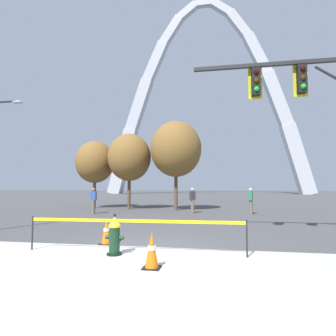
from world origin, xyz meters
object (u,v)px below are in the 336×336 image
Objects in this scene: monument_arch at (205,107)px; pedestrian_walking_right at (251,201)px; traffic_cone_by_hydrant at (152,251)px; pedestrian_standing_center at (193,200)px; traffic_cone_mid_sidewalk at (106,232)px; pedestrian_walking_left at (93,200)px; fire_hydrant at (115,236)px.

monument_arch reaches higher than pedestrian_walking_right.
traffic_cone_by_hydrant is 0.46× the size of pedestrian_standing_center.
traffic_cone_by_hydrant is 0.02× the size of monument_arch.
traffic_cone_mid_sidewalk is 9.36m from pedestrian_walking_left.
monument_arch is 51.60m from pedestrian_walking_right.
pedestrian_walking_left is at bearing 117.13° from traffic_cone_mid_sidewalk.
fire_hydrant is 10.93m from pedestrian_standing_center.
pedestrian_walking_right reaches higher than traffic_cone_by_hydrant.
fire_hydrant reaches higher than traffic_cone_mid_sidewalk.
pedestrian_walking_left is (-4.26, 8.32, 0.46)m from traffic_cone_mid_sidewalk.
pedestrian_walking_right is (9.53, 1.31, 0.00)m from pedestrian_walking_left.
traffic_cone_by_hydrant is at bearing -48.55° from traffic_cone_mid_sidewalk.
traffic_cone_mid_sidewalk is at bearing -62.87° from pedestrian_walking_left.
fire_hydrant is 1.46m from traffic_cone_by_hydrant.
pedestrian_walking_left is (-5.47, -48.72, -19.97)m from monument_arch.
monument_arch is at bearing 94.89° from pedestrian_walking_right.
pedestrian_standing_center is at bearing 79.90° from traffic_cone_mid_sidewalk.
pedestrian_walking_left is at bearing 120.37° from traffic_cone_by_hydrant.
fire_hydrant is 1.36× the size of traffic_cone_mid_sidewalk.
traffic_cone_by_hydrant is 1.00× the size of traffic_cone_mid_sidewalk.
pedestrian_walking_right is at bearing 61.33° from traffic_cone_mid_sidewalk.
monument_arch reaches higher than pedestrian_walking_left.
pedestrian_walking_right is at bearing 66.93° from fire_hydrant.
pedestrian_standing_center is 1.00× the size of pedestrian_walking_right.
pedestrian_standing_center is at bearing 13.25° from pedestrian_walking_left.
pedestrian_walking_left is (-6.08, 10.37, 0.46)m from traffic_cone_by_hydrant.
pedestrian_standing_center reaches higher than fire_hydrant.
fire_hydrant is at bearing -95.55° from pedestrian_standing_center.
monument_arch is 30.05× the size of pedestrian_standing_center.
pedestrian_walking_left is 1.00× the size of pedestrian_walking_right.
pedestrian_walking_right is at bearing 7.82° from pedestrian_walking_left.
traffic_cone_mid_sidewalk is at bearing -91.21° from monument_arch.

